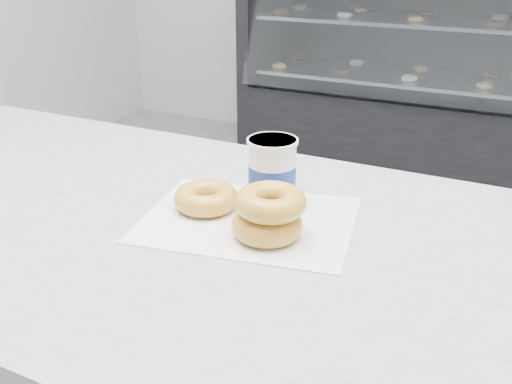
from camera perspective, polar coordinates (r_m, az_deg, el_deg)
display_case at (r=3.54m, az=18.70°, el=9.16°), size 2.40×0.74×1.25m
wax_paper at (r=0.94m, az=-0.76°, el=-2.78°), size 0.38×0.32×0.00m
donut_single at (r=0.97m, az=-5.01°, el=-0.59°), size 0.11×0.11×0.04m
donut_stack at (r=0.87m, az=1.29°, el=-2.17°), size 0.16×0.16×0.08m
coffee_cup at (r=0.98m, az=1.63°, el=2.12°), size 0.10×0.10×0.12m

